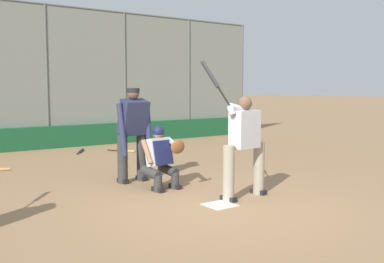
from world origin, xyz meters
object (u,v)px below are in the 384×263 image
spare_bat_near_backstop (149,147)px  spare_bat_third_base_side (125,151)px  fielding_glove_on_dirt (163,141)px  batter_at_plate (244,143)px  umpire_home (133,131)px  catcher_behind_plate (161,156)px  spare_bat_first_base_side (81,151)px

spare_bat_near_backstop → spare_bat_third_base_side: 0.98m
spare_bat_third_base_side → fielding_glove_on_dirt: 2.45m
batter_at_plate → umpire_home: (0.88, -2.14, 0.07)m
fielding_glove_on_dirt → batter_at_plate: bearing=67.8°
batter_at_plate → spare_bat_third_base_side: (-0.85, -5.87, -0.87)m
catcher_behind_plate → spare_bat_third_base_side: catcher_behind_plate is taller
catcher_behind_plate → fielding_glove_on_dirt: size_ratio=3.40×
spare_bat_first_base_side → fielding_glove_on_dirt: size_ratio=2.29×
spare_bat_third_base_side → spare_bat_first_base_side: bearing=-160.5°
spare_bat_first_base_side → catcher_behind_plate: bearing=-154.7°
catcher_behind_plate → umpire_home: size_ratio=0.63×
umpire_home → fielding_glove_on_dirt: 6.37m
umpire_home → fielding_glove_on_dirt: (-3.80, -5.03, -0.91)m
catcher_behind_plate → spare_bat_first_base_side: 5.31m
batter_at_plate → spare_bat_first_base_side: size_ratio=2.93×
catcher_behind_plate → batter_at_plate: bearing=112.7°
batter_at_plate → spare_bat_third_base_side: size_ratio=3.05×
batter_at_plate → umpire_home: batter_at_plate is taller
umpire_home → spare_bat_near_backstop: 4.90m
spare_bat_near_backstop → spare_bat_first_base_side: (1.94, -0.44, 0.00)m
batter_at_plate → fielding_glove_on_dirt: size_ratio=6.71×
batter_at_plate → fielding_glove_on_dirt: (-2.92, -7.17, -0.85)m
spare_bat_near_backstop → spare_bat_third_base_side: same height
catcher_behind_plate → spare_bat_near_backstop: 5.47m
batter_at_plate → spare_bat_third_base_side: 5.99m
umpire_home → catcher_behind_plate: bearing=95.4°
batter_at_plate → catcher_behind_plate: (0.75, -1.34, -0.32)m
catcher_behind_plate → spare_bat_near_backstop: bearing=-124.4°
batter_at_plate → spare_bat_first_base_side: bearing=-95.1°
spare_bat_first_base_side → batter_at_plate: bearing=-146.8°
spare_bat_third_base_side → spare_bat_first_base_side: same height
batter_at_plate → fielding_glove_on_dirt: 7.79m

